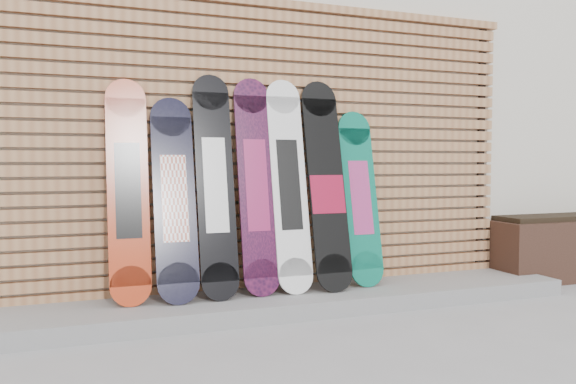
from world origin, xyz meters
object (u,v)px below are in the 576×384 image
at_px(snowboard_2, 215,185).
at_px(snowboard_6, 360,197).
at_px(snowboard_4, 289,184).
at_px(planter_box, 554,247).
at_px(snowboard_0, 128,190).
at_px(snowboard_5, 327,185).
at_px(snowboard_3, 256,185).
at_px(snowboard_1, 174,198).

height_order(snowboard_2, snowboard_6, snowboard_2).
bearing_deg(snowboard_4, planter_box, 2.02).
distance_m(snowboard_0, snowboard_2, 0.59).
bearing_deg(snowboard_0, planter_box, 1.00).
bearing_deg(snowboard_5, snowboard_0, 178.04).
distance_m(snowboard_3, snowboard_6, 0.85).
distance_m(planter_box, snowboard_2, 3.25).
bearing_deg(planter_box, snowboard_2, -178.33).
bearing_deg(snowboard_4, snowboard_1, -179.75).
height_order(snowboard_1, snowboard_4, snowboard_4).
bearing_deg(snowboard_0, snowboard_4, -1.35).
relative_size(planter_box, snowboard_4, 0.83).
bearing_deg(snowboard_4, snowboard_2, -179.97).
xyz_separation_m(planter_box, snowboard_6, (-2.04, -0.07, 0.51)).
bearing_deg(snowboard_0, snowboard_1, -5.74).
bearing_deg(snowboard_0, snowboard_5, -1.96).
distance_m(snowboard_2, snowboard_6, 1.16).
bearing_deg(snowboard_2, snowboard_5, -1.48).
distance_m(snowboard_3, snowboard_5, 0.54).
height_order(snowboard_4, snowboard_6, snowboard_4).
xyz_separation_m(snowboard_4, snowboard_6, (0.60, 0.02, -0.11)).
height_order(planter_box, snowboard_0, snowboard_0).
bearing_deg(snowboard_5, snowboard_6, 7.67).
relative_size(snowboard_2, snowboard_5, 1.00).
bearing_deg(snowboard_2, snowboard_0, 177.36).
bearing_deg(snowboard_6, snowboard_5, -172.33).
relative_size(snowboard_3, snowboard_6, 1.16).
xyz_separation_m(snowboard_0, snowboard_3, (0.90, -0.02, 0.02)).
xyz_separation_m(planter_box, snowboard_2, (-3.19, -0.09, 0.62)).
xyz_separation_m(snowboard_1, snowboard_5, (1.13, -0.02, 0.07)).
distance_m(snowboard_3, snowboard_4, 0.25).
height_order(snowboard_2, snowboard_3, snowboard_2).
distance_m(snowboard_1, snowboard_6, 1.44).
relative_size(snowboard_2, snowboard_4, 1.01).
bearing_deg(snowboard_3, snowboard_6, 0.53).
bearing_deg(snowboard_5, snowboard_4, 175.66).
xyz_separation_m(snowboard_4, snowboard_5, (0.29, -0.02, -0.01)).
bearing_deg(planter_box, snowboard_1, -178.41).
xyz_separation_m(snowboard_0, snowboard_1, (0.30, -0.03, -0.06)).
xyz_separation_m(snowboard_3, snowboard_5, (0.54, -0.03, -0.01)).
xyz_separation_m(snowboard_2, snowboard_4, (0.55, 0.00, -0.00)).
bearing_deg(snowboard_5, snowboard_2, 178.52).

